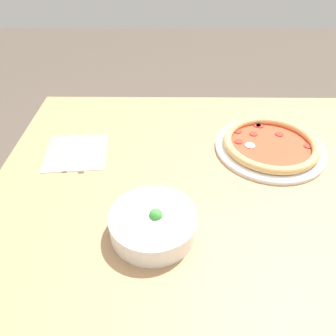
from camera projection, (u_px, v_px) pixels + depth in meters
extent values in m
plane|color=#4C4238|center=(200.00, 317.00, 1.37)|extent=(8.00, 8.00, 0.00)
cube|color=#99724C|center=(216.00, 192.00, 0.91)|extent=(1.26, 1.08, 0.03)
cylinder|color=olive|center=(320.00, 181.00, 1.50)|extent=(0.06, 0.06, 0.71)
cylinder|color=olive|center=(77.00, 179.00, 1.51)|extent=(0.06, 0.06, 0.71)
cylinder|color=white|center=(270.00, 148.00, 1.04)|extent=(0.34, 0.34, 0.01)
torus|color=tan|center=(271.00, 143.00, 1.03)|extent=(0.30, 0.30, 0.03)
cylinder|color=red|center=(270.00, 146.00, 1.03)|extent=(0.26, 0.26, 0.01)
cylinder|color=maroon|center=(257.00, 125.00, 1.12)|extent=(0.03, 0.03, 0.00)
cylinder|color=maroon|center=(260.00, 126.00, 1.12)|extent=(0.03, 0.03, 0.00)
cylinder|color=maroon|center=(279.00, 134.00, 1.08)|extent=(0.03, 0.03, 0.00)
cylinder|color=maroon|center=(239.00, 142.00, 1.04)|extent=(0.03, 0.03, 0.00)
cylinder|color=maroon|center=(308.00, 146.00, 1.02)|extent=(0.03, 0.03, 0.00)
cylinder|color=maroon|center=(253.00, 134.00, 1.08)|extent=(0.03, 0.03, 0.00)
cylinder|color=maroon|center=(238.00, 131.00, 1.09)|extent=(0.03, 0.03, 0.00)
ellipsoid|color=silver|center=(250.00, 145.00, 1.02)|extent=(0.03, 0.03, 0.01)
cylinder|color=white|center=(153.00, 224.00, 0.77)|extent=(0.20, 0.20, 0.06)
torus|color=white|center=(153.00, 217.00, 0.75)|extent=(0.21, 0.21, 0.01)
ellipsoid|color=#998466|center=(150.00, 233.00, 0.72)|extent=(0.04, 0.04, 0.02)
ellipsoid|color=tan|center=(176.00, 232.00, 0.73)|extent=(0.04, 0.04, 0.02)
ellipsoid|color=tan|center=(174.00, 209.00, 0.78)|extent=(0.03, 0.04, 0.02)
ellipsoid|color=tan|center=(162.00, 202.00, 0.80)|extent=(0.04, 0.04, 0.02)
ellipsoid|color=tan|center=(156.00, 227.00, 0.74)|extent=(0.04, 0.04, 0.02)
ellipsoid|color=tan|center=(139.00, 228.00, 0.73)|extent=(0.04, 0.04, 0.02)
ellipsoid|color=tan|center=(157.00, 220.00, 0.75)|extent=(0.04, 0.04, 0.02)
ellipsoid|color=#998466|center=(136.00, 228.00, 0.74)|extent=(0.03, 0.04, 0.02)
sphere|color=#388433|center=(156.00, 215.00, 0.75)|extent=(0.03, 0.03, 0.03)
cube|color=white|center=(76.00, 153.00, 1.03)|extent=(0.20, 0.20, 0.00)
cube|color=silver|center=(86.00, 146.00, 1.05)|extent=(0.02, 0.14, 0.00)
cube|color=silver|center=(80.00, 165.00, 0.97)|extent=(0.01, 0.06, 0.00)
cube|color=silver|center=(82.00, 165.00, 0.97)|extent=(0.01, 0.06, 0.00)
cube|color=silver|center=(83.00, 165.00, 0.97)|extent=(0.01, 0.06, 0.00)
cube|color=silver|center=(85.00, 165.00, 0.97)|extent=(0.01, 0.06, 0.00)
cube|color=silver|center=(72.00, 141.00, 1.07)|extent=(0.02, 0.08, 0.01)
cube|color=silver|center=(67.00, 159.00, 0.99)|extent=(0.03, 0.12, 0.00)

